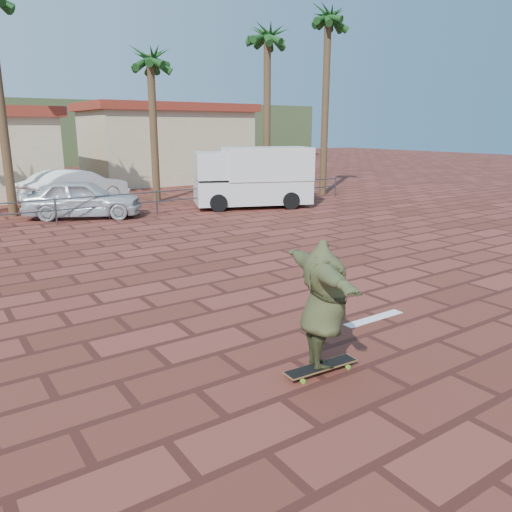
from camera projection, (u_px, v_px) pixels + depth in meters
The scene contains 13 objects.
ground at pixel (305, 307), 10.05m from camera, with size 120.00×120.00×0.00m, color brown.
paint_stripe at pixel (374, 318), 9.47m from camera, with size 1.40×0.22×0.01m, color white.
guardrail at pixel (109, 202), 19.48m from camera, with size 24.06×0.06×1.00m.
palm_center at pixel (150, 63), 22.77m from camera, with size 2.40×2.40×7.75m.
palm_right at pixel (267, 41), 24.26m from camera, with size 2.40×2.40×9.05m.
palm_far_right at pixel (328, 24), 24.86m from camera, with size 2.40×2.40×10.05m.
building_east at pixel (167, 143), 32.98m from camera, with size 10.60×6.60×5.00m.
longboard at pixel (321, 367), 7.34m from camera, with size 1.22×0.33×0.12m.
skateboarder at pixel (323, 305), 7.10m from camera, with size 2.35×0.64×1.91m, color #3D4424.
campervan at pixel (253, 176), 22.42m from camera, with size 5.56×3.88×2.66m.
car_silver at pixel (83, 199), 19.88m from camera, with size 1.81×4.51×1.54m, color silver.
car_white at pixel (75, 187), 23.01m from camera, with size 1.76×5.05×1.66m, color white.
street_sign at pixel (307, 172), 24.80m from camera, with size 0.40×0.10×1.97m.
Camera 1 is at (-6.15, -7.27, 3.52)m, focal length 35.00 mm.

